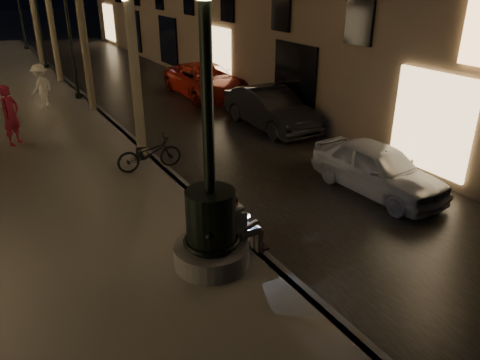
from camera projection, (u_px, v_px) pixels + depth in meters
ground at (93, 107)px, 19.55m from camera, size 120.00×120.00×0.00m
cobble_lane at (160, 98)px, 20.92m from camera, size 6.00×45.00×0.02m
curb_strip at (92, 105)px, 19.51m from camera, size 0.25×45.00×0.20m
fountain_lamppost at (211, 216)px, 8.33m from camera, size 1.40×1.40×5.21m
seated_man_laptop at (240, 223)px, 8.74m from camera, size 0.92×0.31×1.29m
lamp_curb_a at (131, 51)px, 12.56m from camera, size 0.36×0.36×4.81m
lamp_curb_b at (68, 24)px, 18.88m from camera, size 0.36×0.36×4.81m
lamp_curb_c at (37, 11)px, 25.20m from camera, size 0.36×0.36×4.81m
lamp_curb_d at (18, 3)px, 31.51m from camera, size 0.36×0.36×4.81m
car_front at (378, 168)px, 11.81m from camera, size 1.69×3.81×1.28m
car_second at (271, 109)px, 16.66m from camera, size 1.53×4.36×1.44m
car_third at (206, 81)px, 20.90m from camera, size 2.57×5.27×1.44m
pedestrian_red at (11, 115)px, 14.40m from camera, size 0.80×0.80×1.88m
pedestrian_white at (41, 87)px, 18.25m from camera, size 1.26×1.25×1.74m
bicycle at (149, 153)px, 12.72m from camera, size 1.82×0.78×0.93m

